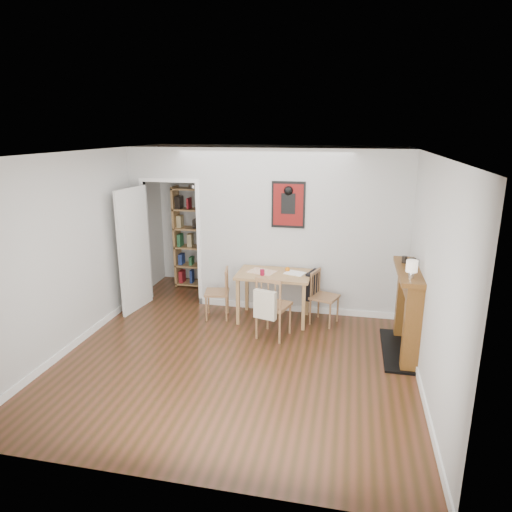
% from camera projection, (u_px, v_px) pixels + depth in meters
% --- Properties ---
extents(ground, '(5.20, 5.20, 0.00)m').
position_uv_depth(ground, '(244.00, 345.00, 6.30)').
color(ground, '#522A1A').
rests_on(ground, ground).
extents(room_shell, '(5.20, 5.20, 5.20)m').
position_uv_depth(room_shell, '(269.00, 233.00, 7.19)').
color(room_shell, '#BBBBB9').
rests_on(room_shell, ground).
extents(dining_table, '(1.11, 0.71, 0.76)m').
position_uv_depth(dining_table, '(274.00, 279.00, 6.96)').
color(dining_table, '#A5794D').
rests_on(dining_table, ground).
extents(chair_left, '(0.47, 0.47, 0.80)m').
position_uv_depth(chair_left, '(217.00, 293.00, 7.12)').
color(chair_left, '#A3714C').
rests_on(chair_left, ground).
extents(chair_right, '(0.56, 0.52, 0.82)m').
position_uv_depth(chair_right, '(323.00, 297.00, 6.90)').
color(chair_right, '#A3714C').
rests_on(chair_right, ground).
extents(chair_front, '(0.57, 0.61, 0.93)m').
position_uv_depth(chair_front, '(273.00, 306.00, 6.43)').
color(chair_front, '#A3714C').
rests_on(chair_front, ground).
extents(bookshelf, '(0.79, 0.32, 1.87)m').
position_uv_depth(bookshelf, '(196.00, 238.00, 8.44)').
color(bookshelf, '#A5794D').
rests_on(bookshelf, ground).
extents(fireplace, '(0.45, 1.25, 1.16)m').
position_uv_depth(fireplace, '(409.00, 309.00, 5.94)').
color(fireplace, brown).
rests_on(fireplace, ground).
extents(red_glass, '(0.07, 0.07, 0.09)m').
position_uv_depth(red_glass, '(262.00, 272.00, 6.83)').
color(red_glass, maroon).
rests_on(red_glass, dining_table).
extents(orange_fruit, '(0.07, 0.07, 0.07)m').
position_uv_depth(orange_fruit, '(288.00, 269.00, 7.00)').
color(orange_fruit, orange).
rests_on(orange_fruit, dining_table).
extents(placemat, '(0.48, 0.41, 0.00)m').
position_uv_depth(placemat, '(262.00, 272.00, 7.01)').
color(placemat, beige).
rests_on(placemat, dining_table).
extents(notebook, '(0.34, 0.29, 0.01)m').
position_uv_depth(notebook, '(295.00, 273.00, 6.92)').
color(notebook, white).
rests_on(notebook, dining_table).
extents(mantel_lamp, '(0.14, 0.14, 0.22)m').
position_uv_depth(mantel_lamp, '(412.00, 267.00, 5.41)').
color(mantel_lamp, silver).
rests_on(mantel_lamp, fireplace).
extents(ceramic_jar_a, '(0.09, 0.09, 0.11)m').
position_uv_depth(ceramic_jar_a, '(412.00, 262.00, 5.90)').
color(ceramic_jar_a, black).
rests_on(ceramic_jar_a, fireplace).
extents(ceramic_jar_b, '(0.07, 0.07, 0.09)m').
position_uv_depth(ceramic_jar_b, '(405.00, 260.00, 6.05)').
color(ceramic_jar_b, black).
rests_on(ceramic_jar_b, fireplace).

